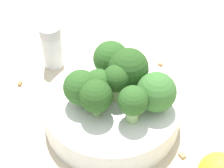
{
  "coord_description": "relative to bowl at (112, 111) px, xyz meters",
  "views": [
    {
      "loc": [
        0.24,
        -0.29,
        0.43
      ],
      "look_at": [
        0.0,
        0.0,
        0.08
      ],
      "focal_mm": 60.0,
      "sensor_mm": 36.0,
      "label": 1
    }
  ],
  "objects": [
    {
      "name": "broccoli_floret_5",
      "position": [
        -0.02,
        -0.01,
        0.05
      ],
      "size": [
        0.04,
        0.04,
        0.05
      ],
      "color": "#7A9E5B",
      "rests_on": "bowl"
    },
    {
      "name": "almond_crumb_3",
      "position": [
        -0.17,
        -0.04,
        -0.02
      ],
      "size": [
        0.01,
        0.01,
        0.01
      ],
      "primitive_type": "cube",
      "rotation": [
        0.0,
        0.0,
        5.22
      ],
      "color": "olive",
      "rests_on": "ground_plane"
    },
    {
      "name": "broccoli_floret_0",
      "position": [
        0.04,
        -0.01,
        0.06
      ],
      "size": [
        0.04,
        0.04,
        0.06
      ],
      "color": "#8EB770",
      "rests_on": "bowl"
    },
    {
      "name": "pepper_shaker",
      "position": [
        -0.16,
        0.04,
        0.02
      ],
      "size": [
        0.04,
        0.04,
        0.08
      ],
      "color": "silver",
      "rests_on": "ground_plane"
    },
    {
      "name": "broccoli_floret_2",
      "position": [
        -0.0,
        0.01,
        0.06
      ],
      "size": [
        0.04,
        0.04,
        0.06
      ],
      "color": "#84AD66",
      "rests_on": "bowl"
    },
    {
      "name": "almond_crumb_1",
      "position": [
        0.12,
        0.01,
        -0.02
      ],
      "size": [
        0.01,
        0.01,
        0.01
      ],
      "primitive_type": "cube",
      "rotation": [
        0.0,
        0.0,
        2.83
      ],
      "color": "tan",
      "rests_on": "ground_plane"
    },
    {
      "name": "broccoli_floret_6",
      "position": [
        -0.03,
        -0.03,
        0.05
      ],
      "size": [
        0.05,
        0.05,
        0.06
      ],
      "color": "#84AD66",
      "rests_on": "bowl"
    },
    {
      "name": "bowl",
      "position": [
        0.0,
        0.0,
        0.0
      ],
      "size": [
        0.2,
        0.2,
        0.04
      ],
      "primitive_type": "cylinder",
      "color": "white",
      "rests_on": "ground_plane"
    },
    {
      "name": "ground_plane",
      "position": [
        0.0,
        0.0,
        -0.02
      ],
      "size": [
        3.0,
        3.0,
        0.0
      ],
      "primitive_type": "plane",
      "color": "beige"
    },
    {
      "name": "broccoli_floret_4",
      "position": [
        0.0,
        0.04,
        0.06
      ],
      "size": [
        0.06,
        0.06,
        0.07
      ],
      "color": "#8EB770",
      "rests_on": "bowl"
    },
    {
      "name": "almond_crumb_2",
      "position": [
        -0.07,
        0.13,
        -0.02
      ],
      "size": [
        0.01,
        0.01,
        0.01
      ],
      "primitive_type": "cube",
      "rotation": [
        0.0,
        0.0,
        4.09
      ],
      "color": "#AD7F4C",
      "rests_on": "ground_plane"
    },
    {
      "name": "almond_crumb_4",
      "position": [
        -0.02,
        0.15,
        -0.02
      ],
      "size": [
        0.01,
        0.0,
        0.01
      ],
      "primitive_type": "cube",
      "rotation": [
        0.0,
        0.0,
        6.24
      ],
      "color": "olive",
      "rests_on": "ground_plane"
    },
    {
      "name": "broccoli_floret_3",
      "position": [
        0.05,
        0.03,
        0.05
      ],
      "size": [
        0.06,
        0.06,
        0.06
      ],
      "color": "#7A9E5B",
      "rests_on": "bowl"
    },
    {
      "name": "broccoli_floret_7",
      "position": [
        -0.0,
        -0.03,
        0.06
      ],
      "size": [
        0.05,
        0.05,
        0.06
      ],
      "color": "#7A9E5B",
      "rests_on": "bowl"
    },
    {
      "name": "broccoli_floret_1",
      "position": [
        -0.04,
        0.04,
        0.05
      ],
      "size": [
        0.05,
        0.05,
        0.06
      ],
      "color": "#7A9E5B",
      "rests_on": "bowl"
    }
  ]
}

